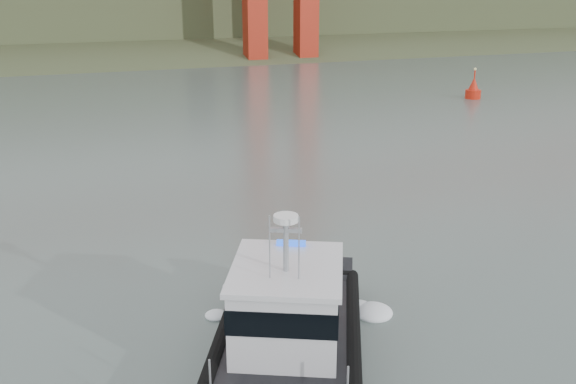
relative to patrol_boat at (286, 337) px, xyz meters
The scene contains 4 objects.
ground 4.55m from the patrol_boat, 20.45° to the left, with size 400.00×400.00×0.00m, color #485551.
headlands 127.20m from the patrol_boat, 88.17° to the left, with size 500.00×105.36×27.12m.
patrol_boat is the anchor object (origin of this frame).
nav_buoy 52.71m from the patrol_boat, 49.01° to the left, with size 1.60×1.60×3.34m.
Camera 1 is at (-9.77, -17.84, 11.92)m, focal length 40.00 mm.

